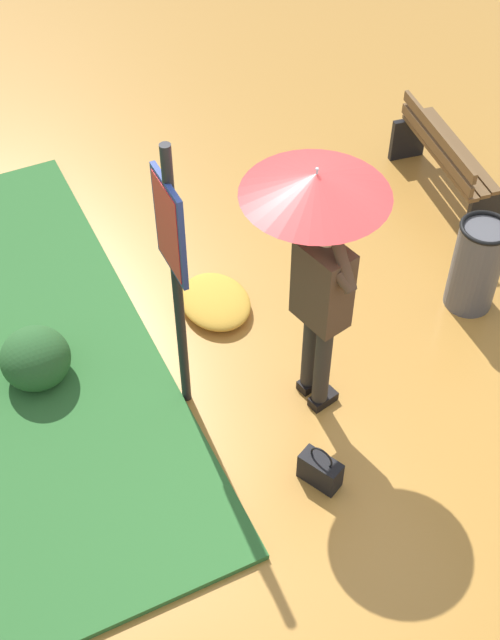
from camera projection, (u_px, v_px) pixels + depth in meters
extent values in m
plane|color=#B27A33|center=(324.00, 405.00, 6.37)|extent=(18.00, 18.00, 0.00)
cylinder|color=#2D2823|center=(322.00, 367.00, 6.06)|extent=(0.12, 0.12, 0.86)
cylinder|color=#2D2823|center=(310.00, 350.00, 6.17)|extent=(0.12, 0.12, 0.86)
cube|color=black|center=(324.00, 399.00, 6.36)|extent=(0.16, 0.24, 0.08)
cube|color=black|center=(312.00, 382.00, 6.47)|extent=(0.16, 0.24, 0.08)
cube|color=#473323|center=(323.00, 285.00, 5.57)|extent=(0.42, 0.32, 0.64)
sphere|color=beige|center=(327.00, 232.00, 5.24)|extent=(0.20, 0.20, 0.20)
ellipsoid|color=black|center=(327.00, 228.00, 5.22)|extent=(0.20, 0.20, 0.15)
cylinder|color=#473323|center=(345.00, 281.00, 5.29)|extent=(0.18, 0.13, 0.18)
cylinder|color=#473323|center=(344.00, 266.00, 5.26)|extent=(0.24, 0.11, 0.33)
cube|color=black|center=(337.00, 242.00, 5.20)|extent=(0.07, 0.03, 0.14)
cylinder|color=#473323|center=(312.00, 243.00, 5.50)|extent=(0.11, 0.10, 0.09)
cylinder|color=#473323|center=(313.00, 234.00, 5.42)|extent=(0.10, 0.09, 0.23)
cylinder|color=#A5A5AD|center=(315.00, 196.00, 5.18)|extent=(0.02, 0.02, 0.41)
cone|color=#B22D2D|center=(316.00, 184.00, 5.12)|extent=(0.96, 0.96, 0.16)
sphere|color=#A5A5AD|center=(317.00, 169.00, 5.04)|extent=(0.02, 0.02, 0.02)
cylinder|color=black|center=(178.00, 290.00, 5.58)|extent=(0.07, 0.07, 2.30)
cube|color=navy|center=(170.00, 227.00, 5.18)|extent=(0.44, 0.04, 0.70)
cube|color=red|center=(167.00, 228.00, 5.17)|extent=(0.38, 0.01, 0.64)
cube|color=black|center=(320.00, 471.00, 5.82)|extent=(0.33, 0.26, 0.24)
torus|color=black|center=(322.00, 458.00, 5.71)|extent=(0.17, 0.09, 0.18)
cube|color=black|center=(486.00, 212.00, 7.60)|extent=(0.11, 0.36, 0.44)
cube|color=black|center=(408.00, 138.00, 8.39)|extent=(0.11, 0.36, 0.44)
cube|color=brown|center=(460.00, 149.00, 7.86)|extent=(1.40, 0.31, 0.04)
cube|color=brown|center=(449.00, 152.00, 7.82)|extent=(1.40, 0.31, 0.04)
cube|color=brown|center=(439.00, 155.00, 7.79)|extent=(1.40, 0.31, 0.04)
cube|color=brown|center=(436.00, 148.00, 7.70)|extent=(1.39, 0.25, 0.10)
cube|color=brown|center=(438.00, 135.00, 7.60)|extent=(1.39, 0.25, 0.10)
cylinder|color=#4C4C51|center=(476.00, 267.00, 6.83)|extent=(0.40, 0.40, 0.80)
torus|color=black|center=(486.00, 228.00, 6.53)|extent=(0.42, 0.42, 0.04)
ellipsoid|color=#285628|center=(35.00, 358.00, 6.37)|extent=(0.53, 0.53, 0.48)
ellipsoid|color=#1E421E|center=(42.00, 348.00, 6.55)|extent=(0.32, 0.32, 0.32)
ellipsoid|color=gold|center=(215.00, 301.00, 7.02)|extent=(0.70, 0.56, 0.15)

